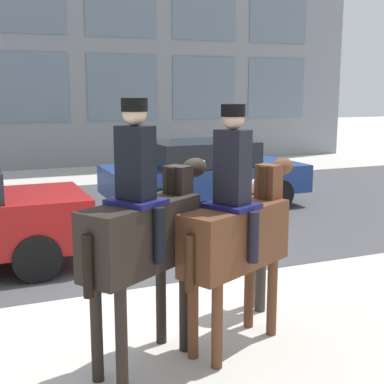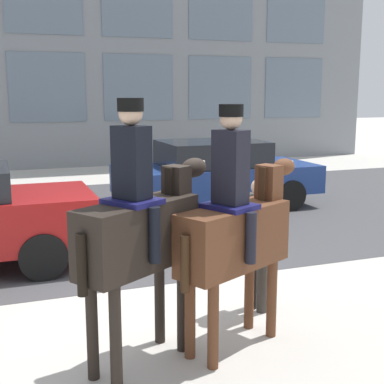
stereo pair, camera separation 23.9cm
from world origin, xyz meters
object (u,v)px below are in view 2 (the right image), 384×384
at_px(mounted_horse_companion, 236,228).
at_px(pedestrian_bystander, 258,235).
at_px(street_car_far_lane, 215,173).
at_px(mounted_horse_lead, 140,228).

distance_m(mounted_horse_companion, pedestrian_bystander, 1.03).
height_order(pedestrian_bystander, street_car_far_lane, pedestrian_bystander).
height_order(mounted_horse_lead, street_car_far_lane, mounted_horse_lead).
relative_size(mounted_horse_lead, pedestrian_bystander, 1.58).
xyz_separation_m(mounted_horse_lead, pedestrian_bystander, (1.65, 0.76, -0.41)).
distance_m(mounted_horse_lead, pedestrian_bystander, 1.86).
xyz_separation_m(pedestrian_bystander, street_car_far_lane, (1.84, 5.74, -0.16)).
distance_m(mounted_horse_lead, street_car_far_lane, 7.39).
xyz_separation_m(mounted_horse_lead, mounted_horse_companion, (1.01, 0.02, -0.10)).
xyz_separation_m(mounted_horse_companion, pedestrian_bystander, (0.64, 0.74, -0.31)).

